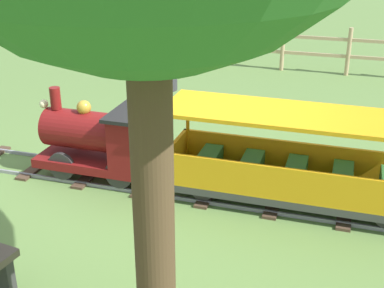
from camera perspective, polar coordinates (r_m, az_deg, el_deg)
ground_plane at (r=5.81m, az=-0.45°, el=-4.93°), size 60.00×60.00×0.00m
track at (r=5.75m, az=1.91°, el=-5.13°), size 0.75×6.40×0.04m
locomotive at (r=5.94m, az=-9.30°, el=0.54°), size 0.71×1.45×0.99m
passenger_car at (r=5.42m, az=11.18°, el=-2.62°), size 0.81×2.70×0.97m
conductor_person at (r=6.51m, az=-2.94°, el=7.24°), size 0.30×0.30×1.62m
fence_section at (r=10.49m, az=9.81°, el=10.44°), size 0.08×7.48×0.90m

